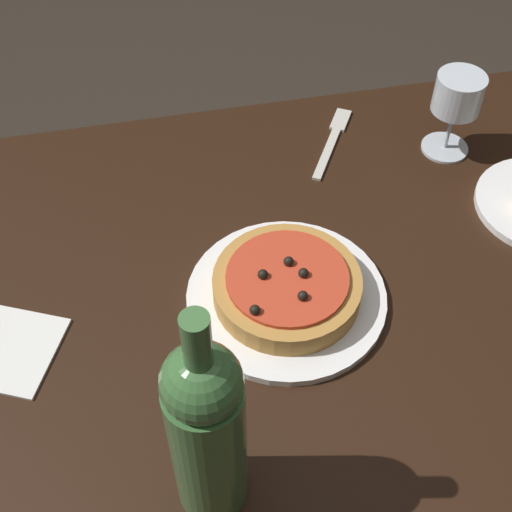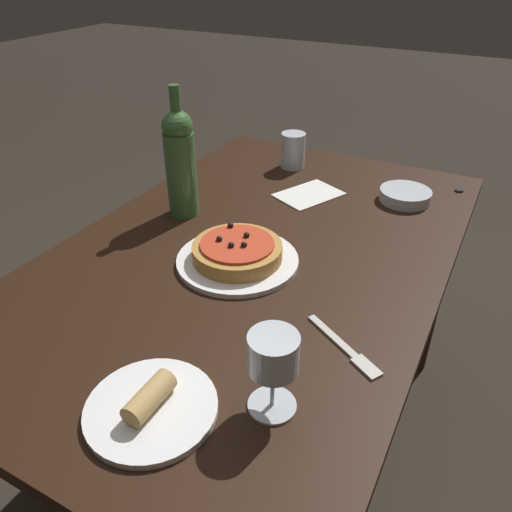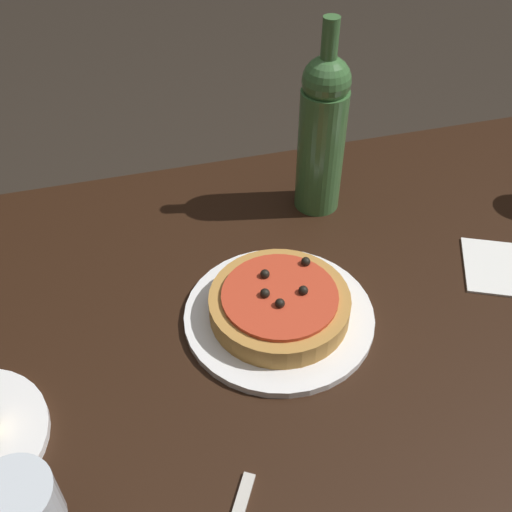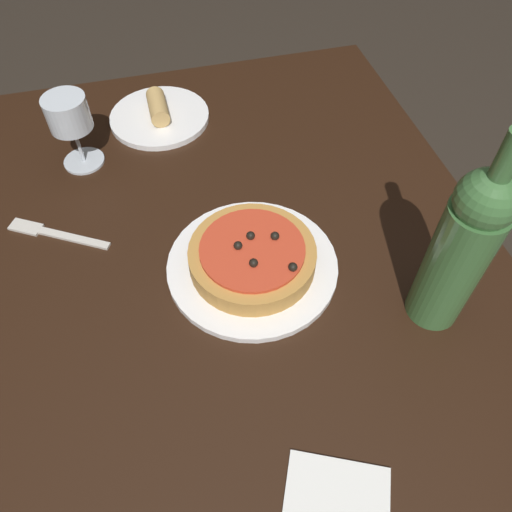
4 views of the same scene
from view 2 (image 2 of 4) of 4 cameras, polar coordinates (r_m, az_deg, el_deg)
ground_plane at (r=1.71m, az=-0.08°, el=-21.27°), size 14.00×14.00×0.00m
dining_table at (r=1.24m, az=-0.10°, el=-2.82°), size 1.36×0.86×0.76m
dinner_plate at (r=1.13m, az=-2.12°, el=-0.48°), size 0.28×0.28×0.01m
pizza at (r=1.12m, az=-2.15°, el=0.62°), size 0.20×0.20×0.05m
wine_glass at (r=0.74m, az=1.98°, el=-11.55°), size 0.08×0.08×0.14m
wine_bottle at (r=1.30m, az=-8.65°, el=10.66°), size 0.08×0.08×0.33m
water_cup at (r=1.61m, az=4.24°, el=11.94°), size 0.08×0.08×0.11m
side_bowl at (r=1.46m, az=16.67°, el=6.64°), size 0.14×0.14×0.03m
fork at (r=0.92m, az=10.33°, el=-10.43°), size 0.11×0.17×0.00m
side_plate at (r=0.82m, az=-11.91°, el=-16.46°), size 0.21×0.21×0.05m
paper_napkin at (r=1.45m, az=5.98°, el=7.02°), size 0.22×0.19×0.00m
bottle_cap at (r=1.58m, az=22.20°, el=6.98°), size 0.02×0.02×0.01m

